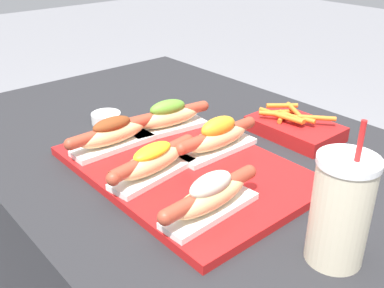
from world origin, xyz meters
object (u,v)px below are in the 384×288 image
Objects in this scene: sauce_bowl at (106,117)px; hot_dog_3 at (168,117)px; serving_tray at (185,168)px; hot_dog_1 at (153,161)px; drink_cup at (341,210)px; hot_dog_4 at (217,137)px; fries_basket at (294,127)px; hot_dog_2 at (211,196)px; hot_dog_0 at (113,134)px.

hot_dog_3 is at bearing 21.83° from sauce_bowl.
hot_dog_1 reaches higher than serving_tray.
hot_dog_3 is 0.96× the size of drink_cup.
sauce_bowl is 0.32× the size of drink_cup.
hot_dog_4 is 0.23m from fries_basket.
hot_dog_3 is 0.99× the size of hot_dog_4.
drink_cup reaches higher than hot_dog_2.
hot_dog_3 is at bearing 87.83° from hot_dog_0.
fries_basket is at bearing 84.58° from hot_dog_1.
hot_dog_2 is 0.97× the size of drink_cup.
hot_dog_4 reaches higher than fries_basket.
sauce_bowl is (-0.17, 0.08, -0.04)m from hot_dog_0.
drink_cup is 0.45m from fries_basket.
drink_cup is (0.51, 0.07, 0.04)m from hot_dog_0.
hot_dog_2 is (0.32, -0.01, 0.00)m from hot_dog_0.
drink_cup is at bearing -44.51° from fries_basket.
hot_dog_3 is at bearing 134.41° from hot_dog_1.
hot_dog_0 is at bearing -135.95° from hot_dog_4.
hot_dog_4 is 0.97× the size of drink_cup.
hot_dog_1 is at bearing -2.64° from hot_dog_0.
serving_tray is 0.36m from drink_cup.
hot_dog_0 is at bearing -92.17° from hot_dog_3.
hot_dog_0 is 0.43m from fries_basket.
fries_basket is at bearing 107.84° from hot_dog_2.
hot_dog_1 reaches higher than fries_basket.
hot_dog_0 reaches higher than sauce_bowl.
hot_dog_0 is 0.97× the size of drink_cup.
fries_basket is (0.03, 0.23, -0.03)m from hot_dog_4.
hot_dog_3 is 1.07× the size of fries_basket.
hot_dog_2 is 0.21m from drink_cup.
hot_dog_0 is 0.19m from sauce_bowl.
serving_tray is at bearing -92.25° from hot_dog_4.
hot_dog_3 is 0.16m from hot_dog_4.
hot_dog_4 is at bearing 13.47° from sauce_bowl.
hot_dog_3 reaches higher than hot_dog_1.
hot_dog_2 reaches higher than fries_basket.
hot_dog_1 is 0.99× the size of hot_dog_4.
hot_dog_2 is 1.01× the size of hot_dog_3.
sauce_bowl is (-0.32, 0.09, -0.04)m from hot_dog_1.
serving_tray is 2.24× the size of hot_dog_3.
fries_basket is at bearing 82.13° from hot_dog_4.
hot_dog_0 is 1.00× the size of hot_dog_4.
hot_dog_2 is at bearing -10.09° from sauce_bowl.
hot_dog_2 reaches higher than sauce_bowl.
hot_dog_1 is at bearing -15.01° from sauce_bowl.
drink_cup reaches higher than fries_basket.
hot_dog_1 is 0.34m from sauce_bowl.
serving_tray is 2.15× the size of drink_cup.
fries_basket is (0.20, 0.39, -0.03)m from hot_dog_0.
drink_cup is (0.19, 0.08, 0.04)m from hot_dog_2.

